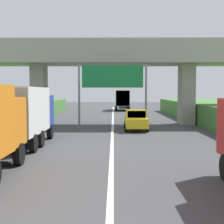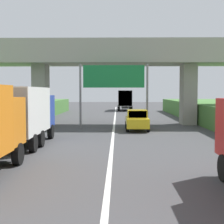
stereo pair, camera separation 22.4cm
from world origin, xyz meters
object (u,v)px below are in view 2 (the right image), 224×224
object	(u,v)px
construction_barrel_3	(24,128)
construction_barrel_5	(49,119)
overhead_highway_sign	(114,81)
construction_barrel_2	(6,135)
truck_green	(125,99)
construction_barrel_4	(39,123)
car_yellow	(137,120)
truck_blue	(25,113)

from	to	relation	value
construction_barrel_3	construction_barrel_5	world-z (taller)	same
overhead_highway_sign	construction_barrel_2	distance (m)	10.84
construction_barrel_2	construction_barrel_3	world-z (taller)	same
truck_green	construction_barrel_3	world-z (taller)	truck_green
construction_barrel_4	construction_barrel_5	bearing A→B (deg)	89.40
car_yellow	construction_barrel_4	xyz separation A→B (m)	(-8.48, 1.46, -0.40)
construction_barrel_2	construction_barrel_5	bearing A→B (deg)	89.17
truck_green	car_yellow	xyz separation A→B (m)	(0.35, -29.38, -1.08)
truck_green	truck_blue	bearing A→B (deg)	-100.31
overhead_highway_sign	truck_blue	distance (m)	10.37
car_yellow	construction_barrel_5	bearing A→B (deg)	146.63
overhead_highway_sign	construction_barrel_3	world-z (taller)	overhead_highway_sign
car_yellow	construction_barrel_2	world-z (taller)	car_yellow
overhead_highway_sign	construction_barrel_3	xyz separation A→B (m)	(-6.70, -3.61, -3.65)
overhead_highway_sign	truck_blue	world-z (taller)	overhead_highway_sign
truck_green	car_yellow	size ratio (longest dim) A/B	1.78
truck_green	overhead_highway_sign	bearing A→B (deg)	-93.15
construction_barrel_5	construction_barrel_3	bearing A→B (deg)	-91.28
construction_barrel_4	construction_barrel_2	bearing A→B (deg)	-90.94
truck_blue	construction_barrel_4	distance (m)	9.41
construction_barrel_5	truck_green	bearing A→B (deg)	71.27
construction_barrel_5	truck_blue	bearing A→B (deg)	-84.28
truck_blue	construction_barrel_3	size ratio (longest dim) A/B	8.11
construction_barrel_2	construction_barrel_4	world-z (taller)	same
construction_barrel_2	construction_barrel_5	xyz separation A→B (m)	(0.18, 12.29, 0.00)
car_yellow	construction_barrel_4	distance (m)	8.61
overhead_highway_sign	car_yellow	xyz separation A→B (m)	(1.92, -0.98, -3.25)
overhead_highway_sign	construction_barrel_2	xyz separation A→B (m)	(-6.69, -7.71, -3.65)
truck_green	construction_barrel_5	xyz separation A→B (m)	(-8.08, -23.82, -1.47)
overhead_highway_sign	construction_barrel_3	bearing A→B (deg)	-151.64
construction_barrel_2	construction_barrel_5	world-z (taller)	same
overhead_highway_sign	truck_blue	bearing A→B (deg)	-120.76
overhead_highway_sign	construction_barrel_5	size ratio (longest dim) A/B	6.53
truck_green	car_yellow	world-z (taller)	truck_green
overhead_highway_sign	construction_barrel_4	distance (m)	7.52
truck_blue	construction_barrel_3	distance (m)	5.52
truck_blue	construction_barrel_3	bearing A→B (deg)	106.54
construction_barrel_3	construction_barrel_4	xyz separation A→B (m)	(0.14, 4.10, 0.00)
overhead_highway_sign	truck_green	bearing A→B (deg)	86.85
truck_green	construction_barrel_2	bearing A→B (deg)	-102.88
construction_barrel_2	construction_barrel_5	size ratio (longest dim) A/B	1.00
truck_green	construction_barrel_4	xyz separation A→B (m)	(-8.12, -27.92, -1.47)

